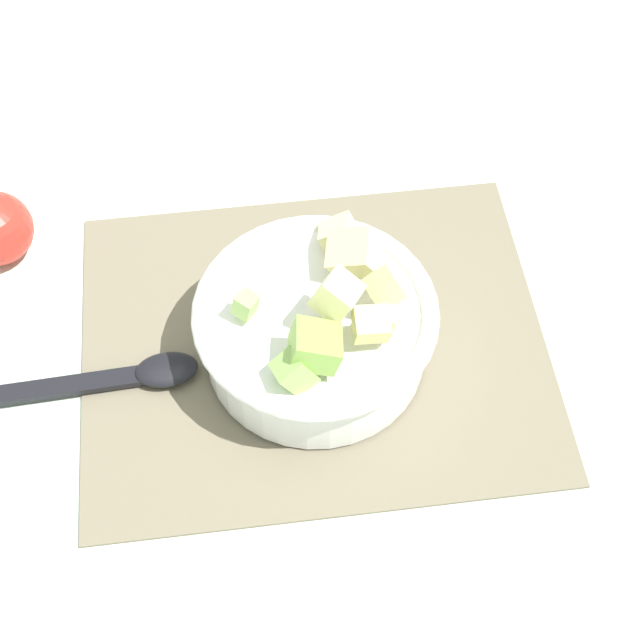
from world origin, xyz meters
TOP-DOWN VIEW (x-y plane):
  - ground_plane at (0.00, 0.00)m, footprint 2.40×2.40m
  - placemat at (0.00, 0.00)m, footprint 0.42×0.34m
  - salad_bowl at (0.00, -0.01)m, footprint 0.21×0.21m
  - serving_spoon at (-0.17, -0.02)m, footprint 0.19×0.04m

SIDE VIEW (x-z plane):
  - ground_plane at x=0.00m, z-range 0.00..0.00m
  - placemat at x=0.00m, z-range 0.00..0.01m
  - serving_spoon at x=-0.17m, z-range 0.00..0.02m
  - salad_bowl at x=0.00m, z-range -0.02..0.11m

